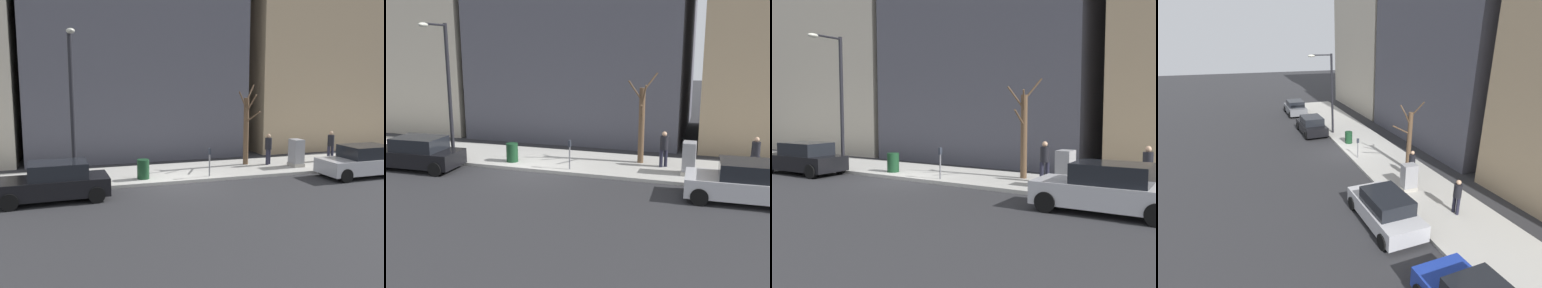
# 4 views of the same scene
# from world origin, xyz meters

# --- Properties ---
(ground_plane) EXTENTS (120.00, 120.00, 0.00)m
(ground_plane) POSITION_xyz_m (0.00, 0.00, 0.00)
(ground_plane) COLOR #2B2B2D
(sidewalk) EXTENTS (4.00, 36.00, 0.15)m
(sidewalk) POSITION_xyz_m (2.00, 0.00, 0.07)
(sidewalk) COLOR #B2AFA8
(sidewalk) RESTS_ON ground
(parked_car_silver) EXTENTS (2.03, 4.25, 1.52)m
(parked_car_silver) POSITION_xyz_m (-1.16, -8.98, 0.74)
(parked_car_silver) COLOR #B7B7BC
(parked_car_silver) RESTS_ON ground
(parked_car_black) EXTENTS (2.02, 4.25, 1.52)m
(parked_car_black) POSITION_xyz_m (-1.09, 5.32, 0.74)
(parked_car_black) COLOR black
(parked_car_black) RESTS_ON ground
(parked_car_grey) EXTENTS (1.97, 4.22, 1.52)m
(parked_car_grey) POSITION_xyz_m (-1.15, 12.89, 0.74)
(parked_car_grey) COLOR slate
(parked_car_grey) RESTS_ON ground
(parking_meter) EXTENTS (0.14, 0.10, 1.35)m
(parking_meter) POSITION_xyz_m (0.45, -1.65, 0.98)
(parking_meter) COLOR slate
(parking_meter) RESTS_ON sidewalk
(utility_box) EXTENTS (0.83, 0.61, 1.43)m
(utility_box) POSITION_xyz_m (1.30, -6.81, 0.85)
(utility_box) COLOR #A8A399
(utility_box) RESTS_ON sidewalk
(streetlamp) EXTENTS (1.97, 0.32, 6.50)m
(streetlamp) POSITION_xyz_m (0.28, 4.49, 4.02)
(streetlamp) COLOR black
(streetlamp) RESTS_ON sidewalk
(bare_tree) EXTENTS (1.71, 1.26, 4.28)m
(bare_tree) POSITION_xyz_m (2.57, -4.50, 2.08)
(bare_tree) COLOR brown
(bare_tree) RESTS_ON sidewalk
(trash_bin) EXTENTS (0.56, 0.56, 0.90)m
(trash_bin) POSITION_xyz_m (0.90, 1.44, 0.60)
(trash_bin) COLOR #14381E
(trash_bin) RESTS_ON sidewalk
(pedestrian_near_meter) EXTENTS (0.36, 0.40, 1.66)m
(pedestrian_near_meter) POSITION_xyz_m (2.16, -9.54, 1.09)
(pedestrian_near_meter) COLOR #1E1E2D
(pedestrian_near_meter) RESTS_ON sidewalk
(pedestrian_midblock) EXTENTS (0.36, 0.36, 1.66)m
(pedestrian_midblock) POSITION_xyz_m (2.17, -5.63, 1.09)
(pedestrian_midblock) COLOR #1E1E2D
(pedestrian_midblock) RESTS_ON sidewalk
(office_block_center) EXTENTS (12.85, 12.85, 20.98)m
(office_block_center) POSITION_xyz_m (11.92, 0.45, 10.49)
(office_block_center) COLOR #4C4C56
(office_block_center) RESTS_ON ground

